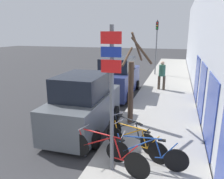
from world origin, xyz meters
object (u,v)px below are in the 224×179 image
Objects in this scene: signpost at (112,95)px; bicycle_1 at (146,154)px; parked_car_1 at (118,78)px; parked_car_0 at (84,105)px; bicycle_2 at (135,142)px; bicycle_3 at (130,133)px; pedestrian_near at (162,73)px; bicycle_0 at (106,152)px; street_tree at (132,85)px; traffic_light at (157,40)px.

signpost is 1.92m from bicycle_1.
parked_car_0 is at bearing -90.24° from parked_car_1.
bicycle_2 is at bearing -33.14° from parked_car_0.
pedestrian_near is (0.41, 7.49, 0.66)m from bicycle_3.
bicycle_0 is at bearing -161.62° from bicycle_3.
parked_car_0 is at bearing -152.34° from street_tree.
bicycle_1 is at bearing -37.36° from parked_car_0.
bicycle_0 is 1.12× the size of bicycle_1.
street_tree reaches higher than bicycle_1.
bicycle_0 is 8.92m from pedestrian_near.
traffic_light is at bearing 26.73° from bicycle_2.
traffic_light is (-0.16, 10.82, 1.34)m from street_tree.
bicycle_3 is 0.52× the size of street_tree.
pedestrian_near is 0.51× the size of street_tree.
parked_car_0 reaches higher than bicycle_3.
parked_car_0 is (-1.80, 2.34, -1.22)m from signpost.
bicycle_3 is at bearing 48.49° from bicycle_2.
pedestrian_near is (2.46, 1.44, 0.15)m from parked_car_1.
signpost is 3.25m from street_tree.
street_tree is at bearing 19.18° from bicycle_1.
traffic_light is at bearing 75.81° from parked_car_1.
street_tree reaches higher than parked_car_0.
bicycle_1 is 1.10× the size of bicycle_2.
bicycle_0 is 1.35× the size of bicycle_3.
bicycle_0 is 1.43m from bicycle_3.
parked_car_1 is 6.97m from traffic_light.
bicycle_2 is 8.06m from pedestrian_near.
bicycle_2 is at bearing -71.64° from parked_car_1.
street_tree is at bearing 92.89° from signpost.
traffic_light reaches higher than signpost.
traffic_light is at bearing 17.42° from bicycle_0.
parked_car_0 is 1.17× the size of street_tree.
pedestrian_near reaches higher than bicycle_0.
street_tree reaches higher than bicycle_0.
bicycle_3 is 7.53m from pedestrian_near.
bicycle_2 reaches higher than bicycle_3.
bicycle_1 is (1.04, 0.29, -0.03)m from bicycle_0.
signpost reaches higher than street_tree.
bicycle_1 is at bearing -120.08° from bicycle_2.
pedestrian_near is (-0.25, 8.58, 0.66)m from bicycle_1.
bicycle_1 is 7.65m from parked_car_1.
bicycle_0 reaches higher than bicycle_3.
bicycle_1 is 0.67m from bicycle_2.
signpost is 1.49× the size of bicycle_0.
bicycle_1 is 3.33m from parked_car_0.
parked_car_0 is 0.92× the size of traffic_light.
bicycle_2 is at bearing -75.22° from street_tree.
parked_car_1 is 2.60× the size of pedestrian_near.
street_tree reaches higher than bicycle_3.
traffic_light is at bearing 90.87° from street_tree.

